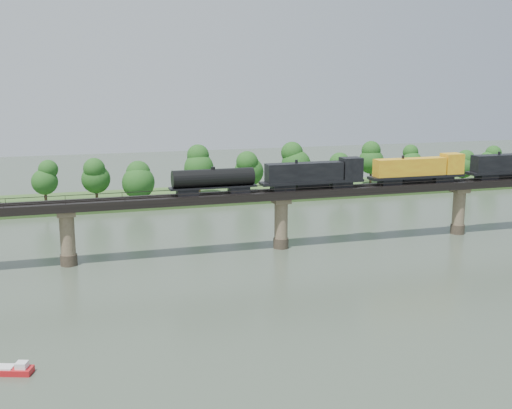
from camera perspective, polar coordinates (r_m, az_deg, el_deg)
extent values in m
plane|color=#344133|center=(99.62, 7.96, -8.18)|extent=(400.00, 400.00, 0.00)
cube|color=#2C4C1E|center=(177.57, -3.62, 0.84)|extent=(300.00, 24.00, 1.60)
cylinder|color=#473A2D|center=(119.30, -16.30, -4.74)|extent=(3.00, 3.00, 2.00)
cylinder|color=#7C6D51|center=(118.17, -16.42, -2.64)|extent=(2.60, 2.60, 9.00)
cube|color=#7C6D51|center=(117.30, -16.53, -0.74)|extent=(3.20, 3.20, 1.00)
cylinder|color=#473A2D|center=(125.91, 2.23, -3.44)|extent=(3.00, 3.00, 2.00)
cylinder|color=#7C6D51|center=(124.84, 2.24, -1.44)|extent=(2.60, 2.60, 9.00)
cube|color=#7C6D51|center=(124.02, 2.26, 0.36)|extent=(3.20, 3.20, 1.00)
cylinder|color=#473A2D|center=(143.78, 17.47, -2.09)|extent=(3.00, 3.00, 2.00)
cylinder|color=#7C6D51|center=(142.84, 17.58, -0.34)|extent=(2.60, 2.60, 9.00)
cube|color=#7C6D51|center=(142.12, 17.67, 1.24)|extent=(3.20, 3.20, 1.00)
cube|color=black|center=(123.78, 2.26, 0.93)|extent=(220.00, 5.00, 1.50)
cube|color=black|center=(122.94, 2.38, 1.25)|extent=(220.00, 0.12, 0.16)
cube|color=black|center=(124.33, 2.15, 1.37)|extent=(220.00, 0.12, 0.16)
cube|color=black|center=(121.30, 2.64, 1.41)|extent=(220.00, 0.10, 0.10)
cube|color=black|center=(125.77, 1.91, 1.77)|extent=(220.00, 0.10, 0.10)
cube|color=black|center=(121.36, 2.64, 1.24)|extent=(0.08, 0.08, 0.70)
cube|color=black|center=(125.82, 1.90, 1.61)|extent=(0.08, 0.08, 0.70)
cylinder|color=#382619|center=(163.99, -18.17, 0.32)|extent=(0.70, 0.70, 3.51)
sphere|color=#144313|center=(163.21, -18.27, 1.93)|extent=(6.31, 6.31, 6.31)
sphere|color=#144313|center=(162.78, -18.34, 2.95)|extent=(4.73, 4.73, 4.73)
cylinder|color=#382619|center=(166.63, -13.97, 0.69)|extent=(0.70, 0.70, 3.34)
sphere|color=#144313|center=(165.89, -14.04, 2.21)|extent=(7.18, 7.18, 7.18)
sphere|color=#144313|center=(165.48, -14.09, 3.16)|extent=(5.39, 5.39, 5.39)
cylinder|color=#382619|center=(164.85, -10.37, 0.64)|extent=(0.70, 0.70, 2.83)
sphere|color=#144313|center=(164.20, -10.41, 1.93)|extent=(8.26, 8.26, 8.26)
sphere|color=#144313|center=(163.84, -10.44, 2.74)|extent=(6.19, 6.19, 6.19)
cylinder|color=#382619|center=(173.76, -5.07, 1.52)|extent=(0.70, 0.70, 3.96)
sphere|color=#144313|center=(172.94, -5.10, 3.24)|extent=(8.07, 8.07, 8.07)
sphere|color=#144313|center=(172.51, -5.12, 4.33)|extent=(6.05, 6.05, 6.05)
cylinder|color=#382619|center=(175.62, -0.63, 1.55)|extent=(0.70, 0.70, 3.27)
sphere|color=#144313|center=(174.93, -0.63, 2.96)|extent=(8.03, 8.03, 8.03)
sphere|color=#144313|center=(174.55, -0.64, 3.84)|extent=(6.02, 6.02, 6.02)
cylinder|color=#382619|center=(181.08, 3.56, 1.93)|extent=(0.70, 0.70, 3.92)
sphere|color=#144313|center=(180.30, 3.58, 3.57)|extent=(8.29, 8.29, 8.29)
sphere|color=#144313|center=(179.89, 3.59, 4.60)|extent=(6.21, 6.21, 6.21)
cylinder|color=#382619|center=(178.98, 7.62, 1.60)|extent=(0.70, 0.70, 3.02)
sphere|color=#144313|center=(178.35, 7.66, 2.87)|extent=(7.74, 7.74, 7.74)
sphere|color=#144313|center=(178.00, 7.68, 3.68)|extent=(5.80, 5.80, 5.80)
cylinder|color=#382619|center=(192.34, 10.14, 2.31)|extent=(0.70, 0.70, 3.80)
sphere|color=#144313|center=(191.62, 10.20, 3.81)|extent=(7.47, 7.47, 7.47)
sphere|color=#144313|center=(191.24, 10.23, 4.75)|extent=(5.60, 5.60, 5.60)
cylinder|color=#382619|center=(199.12, 13.62, 2.41)|extent=(0.70, 0.70, 3.38)
sphere|color=#144313|center=(198.50, 13.68, 3.70)|extent=(6.23, 6.23, 6.23)
sphere|color=#144313|center=(198.16, 13.72, 4.51)|extent=(4.67, 4.67, 4.67)
cylinder|color=#382619|center=(201.75, 17.86, 2.21)|extent=(0.70, 0.70, 2.77)
sphere|color=#144313|center=(201.23, 17.92, 3.25)|extent=(7.04, 7.04, 7.04)
sphere|color=#144313|center=(200.94, 17.96, 3.90)|extent=(5.28, 5.28, 5.28)
cylinder|color=#382619|center=(213.62, 20.00, 2.58)|extent=(0.70, 0.70, 2.94)
sphere|color=#144313|center=(213.10, 20.07, 3.62)|extent=(6.73, 6.73, 6.73)
sphere|color=#144313|center=(212.82, 20.12, 4.27)|extent=(5.05, 5.05, 5.05)
cube|color=black|center=(145.45, 19.82, 2.37)|extent=(4.39, 2.64, 1.21)
cube|color=black|center=(149.02, 21.71, 2.73)|extent=(20.87, 3.29, 0.55)
cube|color=black|center=(147.74, 21.26, 3.50)|extent=(15.38, 2.97, 3.51)
cylinder|color=black|center=(149.10, 21.69, 2.51)|extent=(6.59, 1.54, 1.54)
cube|color=black|center=(139.18, 16.19, 2.21)|extent=(4.39, 2.64, 1.21)
cube|color=black|center=(133.00, 11.82, 2.02)|extent=(4.39, 2.64, 1.21)
cube|color=black|center=(135.88, 14.07, 2.44)|extent=(20.87, 3.29, 0.55)
cube|color=gold|center=(134.75, 13.51, 3.27)|extent=(15.38, 2.97, 3.51)
cube|color=gold|center=(139.96, 17.01, 3.51)|extent=(3.95, 3.29, 4.17)
cylinder|color=black|center=(135.97, 14.05, 2.19)|extent=(6.59, 1.54, 1.54)
cube|color=black|center=(128.11, 7.50, 1.81)|extent=(4.39, 2.64, 1.21)
cube|color=black|center=(123.64, 2.39, 1.55)|extent=(4.39, 2.64, 1.21)
cube|color=black|center=(125.63, 5.00, 2.03)|extent=(20.87, 3.29, 0.55)
cube|color=black|center=(124.71, 4.31, 2.92)|extent=(15.38, 2.97, 3.51)
cube|color=black|center=(128.56, 8.43, 3.23)|extent=(3.95, 3.29, 4.17)
cylinder|color=black|center=(125.72, 4.99, 1.76)|extent=(6.59, 1.54, 1.54)
cube|color=black|center=(121.05, -1.53, 1.35)|extent=(3.84, 2.42, 1.21)
cube|color=black|center=(118.84, -6.13, 1.10)|extent=(3.84, 2.42, 1.21)
cube|color=black|center=(119.72, -3.82, 1.56)|extent=(16.47, 2.64, 0.33)
cylinder|color=black|center=(119.44, -3.83, 2.39)|extent=(15.38, 3.29, 3.29)
cylinder|color=black|center=(119.18, -3.84, 3.23)|extent=(0.77, 0.77, 0.55)
cube|color=#B51419|center=(80.02, -21.04, -13.62)|extent=(5.39, 3.38, 0.71)
cube|color=white|center=(80.16, -21.60, -13.30)|extent=(2.80, 2.23, 0.25)
cube|color=white|center=(79.20, -20.10, -13.25)|extent=(1.55, 1.55, 0.71)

